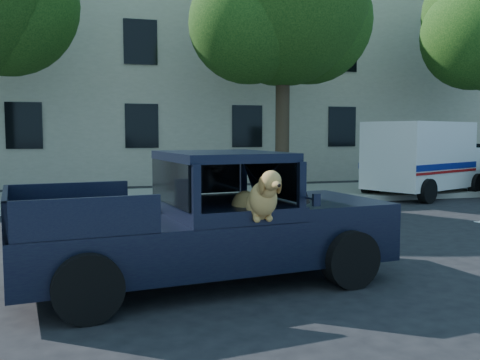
{
  "coord_description": "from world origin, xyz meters",
  "views": [
    {
      "loc": [
        -0.87,
        -6.26,
        1.93
      ],
      "look_at": [
        0.9,
        -0.01,
        1.36
      ],
      "focal_mm": 40.0,
      "sensor_mm": 36.0,
      "label": 1
    }
  ],
  "objects": [
    {
      "name": "pickup_truck",
      "position": [
        0.48,
        0.36,
        0.57
      ],
      "size": [
        4.93,
        2.62,
        1.7
      ],
      "rotation": [
        0.0,
        0.0,
        0.13
      ],
      "color": "black",
      "rests_on": "ground"
    },
    {
      "name": "building_main",
      "position": [
        3.0,
        16.5,
        4.5
      ],
      "size": [
        26.0,
        6.0,
        9.0
      ],
      "primitive_type": "cube",
      "color": "beige",
      "rests_on": "ground"
    },
    {
      "name": "far_sidewalk",
      "position": [
        0.0,
        9.2,
        0.07
      ],
      "size": [
        60.0,
        4.0,
        0.15
      ],
      "primitive_type": "cube",
      "color": "gray",
      "rests_on": "ground"
    },
    {
      "name": "lane_stripes",
      "position": [
        2.0,
        3.4,
        0.01
      ],
      "size": [
        21.6,
        0.14,
        0.01
      ],
      "primitive_type": null,
      "color": "silver",
      "rests_on": "ground"
    },
    {
      "name": "street_tree_mid",
      "position": [
        5.03,
        9.62,
        5.71
      ],
      "size": [
        6.0,
        5.2,
        8.6
      ],
      "color": "#332619",
      "rests_on": "ground"
    },
    {
      "name": "mail_truck",
      "position": [
        8.94,
        7.85,
        0.99
      ],
      "size": [
        4.54,
        3.45,
        2.27
      ],
      "rotation": [
        0.0,
        0.0,
        0.43
      ],
      "color": "silver",
      "rests_on": "ground"
    },
    {
      "name": "ground",
      "position": [
        0.0,
        0.0,
        0.0
      ],
      "size": [
        120.0,
        120.0,
        0.0
      ],
      "primitive_type": "plane",
      "color": "black",
      "rests_on": "ground"
    }
  ]
}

